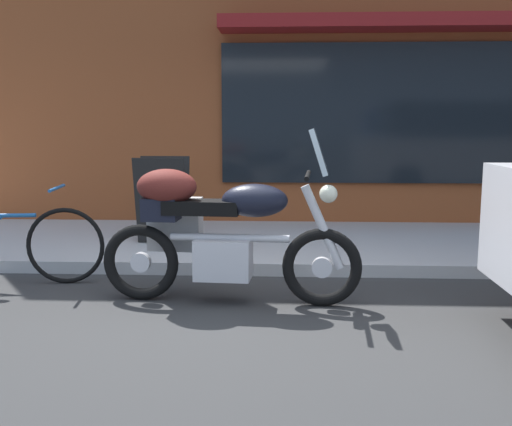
# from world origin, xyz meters

# --- Properties ---
(ground_plane) EXTENTS (80.00, 80.00, 0.00)m
(ground_plane) POSITION_xyz_m (0.00, 0.00, 0.00)
(ground_plane) COLOR #303030
(touring_motorcycle) EXTENTS (2.08, 0.76, 1.39)m
(touring_motorcycle) POSITION_xyz_m (-0.05, 0.43, 0.60)
(touring_motorcycle) COLOR black
(touring_motorcycle) RESTS_ON ground_plane
(parked_bicycle) EXTENTS (1.76, 0.48, 0.93)m
(parked_bicycle) POSITION_xyz_m (-1.98, 0.83, 0.38)
(parked_bicycle) COLOR black
(parked_bicycle) RESTS_ON ground_plane
(sandwich_board_sign) EXTENTS (0.55, 0.41, 0.94)m
(sandwich_board_sign) POSITION_xyz_m (-0.82, 2.18, 0.60)
(sandwich_board_sign) COLOR black
(sandwich_board_sign) RESTS_ON sidewalk_curb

